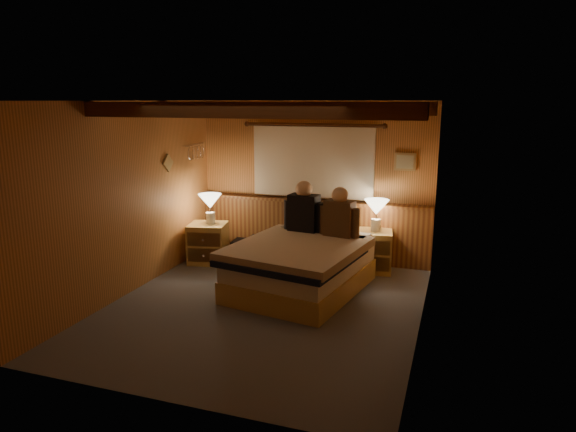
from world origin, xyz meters
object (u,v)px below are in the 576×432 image
at_px(nightstand_left, 208,243).
at_px(nightstand_right, 372,251).
at_px(lamp_left, 210,203).
at_px(bed, 300,266).
at_px(person_right, 340,216).
at_px(lamp_right, 376,209).
at_px(duffel_bag, 251,251).
at_px(person_left, 304,210).

bearing_deg(nightstand_left, nightstand_right, -2.75).
bearing_deg(lamp_left, bed, -23.96).
height_order(bed, person_right, person_right).
height_order(nightstand_left, lamp_right, lamp_right).
distance_m(bed, person_right, 0.86).
xyz_separation_m(nightstand_right, person_right, (-0.36, -0.58, 0.62)).
xyz_separation_m(person_right, duffel_bag, (-1.47, 0.43, -0.74)).
distance_m(bed, duffel_bag, 1.45).
xyz_separation_m(lamp_left, person_left, (1.49, -0.11, 0.01)).
relative_size(nightstand_left, person_right, 0.93).
relative_size(lamp_left, person_left, 0.62).
bearing_deg(nightstand_left, lamp_right, -2.43).
relative_size(bed, duffel_bag, 3.72).
height_order(person_left, duffel_bag, person_left).
bearing_deg(nightstand_left, duffel_bag, 10.34).
height_order(lamp_left, person_left, person_left).
xyz_separation_m(person_left, person_right, (0.53, -0.11, -0.02)).
height_order(nightstand_left, lamp_left, lamp_left).
distance_m(lamp_right, duffel_bag, 2.01).
relative_size(lamp_left, lamp_right, 0.99).
height_order(lamp_right, person_left, person_left).
height_order(nightstand_left, nightstand_right, nightstand_left).
relative_size(nightstand_right, person_right, 0.88).
bearing_deg(nightstand_left, person_right, -17.22).
xyz_separation_m(nightstand_left, lamp_left, (0.04, 0.03, 0.62)).
xyz_separation_m(bed, lamp_left, (-1.64, 0.73, 0.58)).
xyz_separation_m(nightstand_left, person_right, (2.06, -0.19, 0.61)).
distance_m(lamp_left, person_left, 1.49).
height_order(person_left, person_right, person_left).
relative_size(lamp_left, person_right, 0.66).
bearing_deg(lamp_right, person_left, -151.99).
bearing_deg(bed, nightstand_left, 167.40).
xyz_separation_m(nightstand_right, lamp_right, (0.03, 0.02, 0.61)).
xyz_separation_m(nightstand_right, person_left, (-0.89, -0.47, 0.63)).
bearing_deg(lamp_right, nightstand_right, -147.70).
bearing_deg(duffel_bag, lamp_right, 0.53).
xyz_separation_m(lamp_left, lamp_right, (2.41, 0.38, -0.01)).
relative_size(nightstand_left, duffel_bag, 1.12).
relative_size(nightstand_right, lamp_right, 1.32).
bearing_deg(bed, duffel_bag, 149.08).
relative_size(lamp_right, person_right, 0.66).
distance_m(bed, nightstand_right, 1.32).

